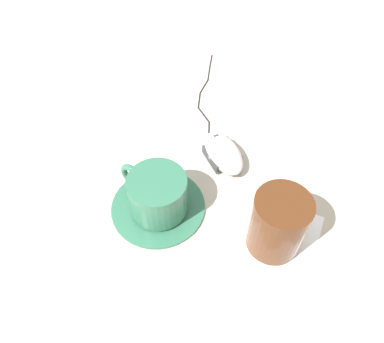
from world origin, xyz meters
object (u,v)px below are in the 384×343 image
(coffee_cup, at_px, (157,194))
(computer_mouse, at_px, (223,153))
(drinking_glass, at_px, (278,224))
(saucer, at_px, (158,206))

(coffee_cup, distance_m, computer_mouse, 0.15)
(drinking_glass, bearing_deg, coffee_cup, -0.54)
(computer_mouse, bearing_deg, coffee_cup, 62.23)
(computer_mouse, relative_size, drinking_glass, 1.10)
(coffee_cup, bearing_deg, computer_mouse, -117.77)
(computer_mouse, bearing_deg, drinking_glass, 130.37)
(saucer, relative_size, coffee_cup, 1.28)
(saucer, bearing_deg, computer_mouse, -118.68)
(drinking_glass, bearing_deg, computer_mouse, -49.63)
(coffee_cup, bearing_deg, drinking_glass, 179.46)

